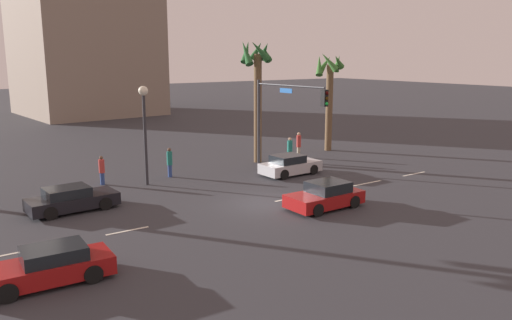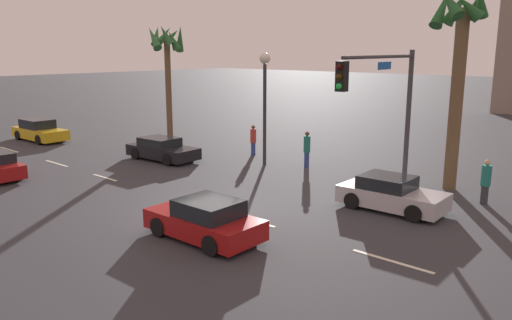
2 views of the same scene
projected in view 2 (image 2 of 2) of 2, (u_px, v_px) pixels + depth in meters
The scene contains 17 objects.
ground_plane at pixel (214, 209), 19.41m from camera, with size 220.00×220.00×0.00m, color #333338.
lane_stripe_0 at pixel (9, 150), 31.03m from camera, with size 2.44×0.14×0.01m, color silver.
lane_stripe_1 at pixel (57, 163), 27.25m from camera, with size 2.32×0.14×0.01m, color silver.
lane_stripe_2 at pixel (105, 178), 24.25m from camera, with size 1.94×0.14×0.01m, color silver.
lane_stripe_3 at pixel (249, 219), 18.26m from camera, with size 2.44×0.14×0.01m, color silver.
lane_stripe_4 at pixel (392, 261), 14.65m from camera, with size 2.54×0.14×0.01m, color silver.
car_0 at pixel (40, 131), 34.11m from camera, with size 4.56×1.98×1.42m.
car_1 at pixel (162, 149), 28.12m from camera, with size 4.34×2.07×1.23m.
car_3 at pixel (205, 220), 16.31m from camera, with size 3.97×1.98×1.33m.
car_4 at pixel (391, 194), 19.29m from camera, with size 3.99×1.99×1.30m.
traffic_signal at pixel (388, 100), 19.12m from camera, with size 0.70×6.30×5.98m.
streetlamp at pixel (265, 87), 26.10m from camera, with size 0.56×0.56×5.83m.
pedestrian_0 at pixel (307, 148), 26.27m from camera, with size 0.48×0.48×1.86m.
pedestrian_2 at pixel (486, 181), 19.92m from camera, with size 0.52×0.52×1.79m.
pedestrian_3 at pixel (253, 139), 29.32m from camera, with size 0.45×0.45×1.73m.
palm_tree_1 at pixel (167, 50), 33.38m from camera, with size 2.43×2.70×7.62m.
palm_tree_2 at pixel (459, 49), 21.11m from camera, with size 2.30×2.59×8.65m.
Camera 2 is at (13.47, -12.88, 5.97)m, focal length 35.65 mm.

